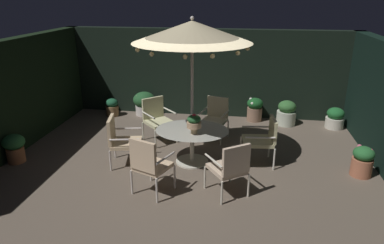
# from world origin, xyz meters

# --- Properties ---
(ground_plane) EXTENTS (7.96, 6.48, 0.02)m
(ground_plane) POSITION_xyz_m (0.00, 0.00, -0.01)
(ground_plane) COLOR brown
(hedge_backdrop_rear) EXTENTS (7.96, 0.30, 2.37)m
(hedge_backdrop_rear) POSITION_xyz_m (0.00, 3.09, 1.18)
(hedge_backdrop_rear) COLOR black
(hedge_backdrop_rear) RESTS_ON ground_plane
(hedge_backdrop_left) EXTENTS (0.30, 6.48, 2.37)m
(hedge_backdrop_left) POSITION_xyz_m (-3.83, 0.00, 1.18)
(hedge_backdrop_left) COLOR black
(hedge_backdrop_left) RESTS_ON ground_plane
(patio_dining_table) EXTENTS (1.46, 1.22, 0.72)m
(patio_dining_table) POSITION_xyz_m (0.06, -0.02, 0.55)
(patio_dining_table) COLOR silver
(patio_dining_table) RESTS_ON ground_plane
(patio_umbrella) EXTENTS (2.20, 2.20, 2.87)m
(patio_umbrella) POSITION_xyz_m (0.06, -0.01, 2.60)
(patio_umbrella) COLOR silver
(patio_umbrella) RESTS_ON ground_plane
(centerpiece_planter) EXTENTS (0.28, 0.28, 0.40)m
(centerpiece_planter) POSITION_xyz_m (0.13, -0.22, 0.95)
(centerpiece_planter) COLOR tan
(centerpiece_planter) RESTS_ON patio_dining_table
(patio_chair_north) EXTENTS (0.72, 0.72, 0.99)m
(patio_chair_north) POSITION_xyz_m (-1.32, -0.31, 0.56)
(patio_chair_north) COLOR silver
(patio_chair_north) RESTS_ON ground_plane
(patio_chair_northeast) EXTENTS (0.72, 0.73, 1.05)m
(patio_chair_northeast) POSITION_xyz_m (-0.47, -1.32, 0.60)
(patio_chair_northeast) COLOR silver
(patio_chair_northeast) RESTS_ON ground_plane
(patio_chair_east) EXTENTS (0.79, 0.80, 0.99)m
(patio_chair_east) POSITION_xyz_m (0.88, -1.16, 0.56)
(patio_chair_east) COLOR beige
(patio_chair_east) RESTS_ON ground_plane
(patio_chair_southeast) EXTENTS (0.69, 0.68, 0.97)m
(patio_chair_southeast) POSITION_xyz_m (1.46, 0.15, 0.57)
(patio_chair_southeast) COLOR silver
(patio_chair_southeast) RESTS_ON ground_plane
(patio_chair_south) EXTENTS (0.69, 0.70, 0.96)m
(patio_chair_south) POSITION_xyz_m (0.40, 1.35, 0.55)
(patio_chair_south) COLOR silver
(patio_chair_south) RESTS_ON ground_plane
(patio_chair_southwest) EXTENTS (0.85, 0.85, 0.99)m
(patio_chair_southwest) POSITION_xyz_m (-0.92, 1.01, 0.57)
(patio_chair_southwest) COLOR beige
(patio_chair_southwest) RESTS_ON ground_plane
(potted_plant_left_near) EXTENTS (0.49, 0.49, 0.65)m
(potted_plant_left_near) POSITION_xyz_m (2.16, 2.51, 0.32)
(potted_plant_left_near) COLOR beige
(potted_plant_left_near) RESTS_ON ground_plane
(potted_plant_right_far) EXTENTS (0.35, 0.35, 0.49)m
(potted_plant_right_far) POSITION_xyz_m (-2.59, 2.49, 0.25)
(potted_plant_right_far) COLOR olive
(potted_plant_right_far) RESTS_ON ground_plane
(potted_plant_front_corner) EXTENTS (0.62, 0.62, 0.65)m
(potted_plant_front_corner) POSITION_xyz_m (-1.73, 2.74, 0.35)
(potted_plant_front_corner) COLOR beige
(potted_plant_front_corner) RESTS_ON ground_plane
(potted_plant_back_right) EXTENTS (0.46, 0.46, 0.54)m
(potted_plant_back_right) POSITION_xyz_m (3.36, 2.45, 0.26)
(potted_plant_back_right) COLOR beige
(potted_plant_back_right) RESTS_ON ground_plane
(potted_plant_left_far) EXTENTS (0.42, 0.42, 0.63)m
(potted_plant_left_far) POSITION_xyz_m (1.35, 2.70, 0.33)
(potted_plant_left_far) COLOR #8E6A54
(potted_plant_left_far) RESTS_ON ground_plane
(potted_plant_back_left) EXTENTS (0.43, 0.43, 0.59)m
(potted_plant_back_left) POSITION_xyz_m (-3.50, -0.55, 0.33)
(potted_plant_back_left) COLOR #AE673F
(potted_plant_back_left) RESTS_ON ground_plane
(potted_plant_back_center) EXTENTS (0.38, 0.39, 0.59)m
(potted_plant_back_center) POSITION_xyz_m (3.30, -0.08, 0.30)
(potted_plant_back_center) COLOR #AE6547
(potted_plant_back_center) RESTS_ON ground_plane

